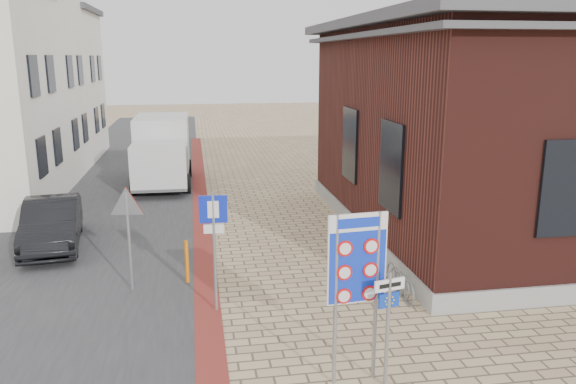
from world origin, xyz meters
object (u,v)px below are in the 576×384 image
object	(u,v)px
border_sign	(357,262)
essen_sign	(388,313)
box_truck	(162,151)
bollard	(187,262)
parking_sign	(214,230)
sedan	(52,223)

from	to	relation	value
border_sign	essen_sign	size ratio (longest dim) A/B	1.46
box_truck	bollard	size ratio (longest dim) A/B	5.11
border_sign	bollard	bearing A→B (deg)	115.10
box_truck	essen_sign	distance (m)	17.58
box_truck	essen_sign	size ratio (longest dim) A/B	2.70
parking_sign	bollard	distance (m)	2.33
bollard	box_truck	bearing A→B (deg)	95.52
essen_sign	parking_sign	xyz separation A→B (m)	(-2.80, 3.50, 0.54)
sedan	box_truck	xyz separation A→B (m)	(2.91, 8.13, 0.83)
border_sign	essen_sign	bearing A→B (deg)	-32.80
box_truck	parking_sign	bearing A→B (deg)	-81.99
sedan	bollard	world-z (taller)	sedan
sedan	bollard	size ratio (longest dim) A/B	3.90
border_sign	bollard	world-z (taller)	border_sign
essen_sign	sedan	bearing A→B (deg)	117.54
sedan	essen_sign	distance (m)	11.62
essen_sign	bollard	world-z (taller)	essen_sign
sedan	box_truck	bearing A→B (deg)	62.46
sedan	border_sign	distance (m)	11.18
box_truck	essen_sign	xyz separation A→B (m)	(4.59, -16.98, -0.16)
bollard	parking_sign	bearing A→B (deg)	-69.74
parking_sign	sedan	bearing A→B (deg)	134.98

